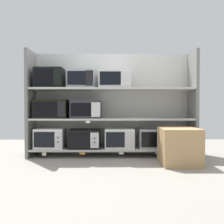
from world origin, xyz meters
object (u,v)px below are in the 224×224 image
(microwave_7, at_px, (81,79))
(microwave_3, at_px, (153,138))
(microwave_0, at_px, (50,138))
(microwave_1, at_px, (85,139))
(microwave_4, at_px, (52,109))
(microwave_2, at_px, (119,138))
(microwave_6, at_px, (50,78))
(microwave_8, at_px, (115,80))
(microwave_5, at_px, (86,109))
(shipping_carton, at_px, (179,146))

(microwave_7, bearing_deg, microwave_3, -0.01)
(microwave_0, height_order, microwave_3, microwave_0)
(microwave_0, height_order, microwave_7, microwave_7)
(microwave_0, xyz_separation_m, microwave_1, (0.57, -0.00, -0.01))
(microwave_1, distance_m, microwave_3, 1.14)
(microwave_4, bearing_deg, microwave_2, 0.00)
(microwave_4, height_order, microwave_6, microwave_6)
(microwave_8, bearing_deg, microwave_5, 179.99)
(microwave_3, height_order, shipping_carton, shipping_carton)
(microwave_3, xyz_separation_m, microwave_4, (-1.68, 0.00, 0.49))
(microwave_1, height_order, shipping_carton, shipping_carton)
(microwave_8, bearing_deg, microwave_4, -180.00)
(microwave_5, height_order, shipping_carton, microwave_5)
(microwave_5, bearing_deg, microwave_0, -179.98)
(microwave_1, xyz_separation_m, microwave_2, (0.58, 0.00, 0.01))
(microwave_4, xyz_separation_m, microwave_7, (0.48, 0.00, 0.49))
(microwave_4, relative_size, shipping_carton, 0.99)
(microwave_4, bearing_deg, microwave_6, -179.80)
(microwave_0, xyz_separation_m, microwave_6, (-0.01, -0.00, 0.99))
(microwave_1, xyz_separation_m, microwave_5, (0.03, 0.00, 0.49))
(microwave_1, bearing_deg, microwave_5, 0.48)
(microwave_2, xyz_separation_m, microwave_6, (-1.15, -0.00, 0.99))
(microwave_4, bearing_deg, microwave_0, -179.94)
(microwave_6, height_order, microwave_7, microwave_6)
(microwave_2, bearing_deg, microwave_1, -179.98)
(microwave_0, xyz_separation_m, shipping_carton, (1.97, -0.60, -0.04))
(microwave_3, bearing_deg, microwave_4, 180.00)
(microwave_3, height_order, microwave_7, microwave_7)
(microwave_1, distance_m, microwave_5, 0.49)
(microwave_1, xyz_separation_m, microwave_4, (-0.54, 0.00, 0.49))
(microwave_1, xyz_separation_m, microwave_6, (-0.58, -0.00, 1.00))
(microwave_2, xyz_separation_m, shipping_carton, (0.83, -0.60, -0.04))
(microwave_7, xyz_separation_m, shipping_carton, (1.46, -0.60, -1.02))
(microwave_7, bearing_deg, microwave_0, -179.98)
(microwave_1, distance_m, microwave_7, 0.99)
(microwave_1, relative_size, microwave_8, 0.98)
(microwave_3, xyz_separation_m, microwave_7, (-1.19, 0.00, 0.98))
(microwave_0, relative_size, microwave_5, 0.94)
(microwave_4, bearing_deg, shipping_carton, -17.19)
(microwave_5, bearing_deg, microwave_3, -0.01)
(microwave_1, relative_size, microwave_6, 1.12)
(microwave_5, relative_size, microwave_7, 1.14)
(microwave_5, xyz_separation_m, shipping_carton, (1.38, -0.60, -0.52))
(microwave_8, bearing_deg, shipping_carton, -33.51)
(microwave_4, height_order, shipping_carton, microwave_4)
(microwave_3, distance_m, microwave_6, 1.98)
(microwave_6, distance_m, shipping_carton, 2.31)
(microwave_2, bearing_deg, microwave_3, -0.01)
(microwave_5, height_order, microwave_8, microwave_8)
(microwave_1, distance_m, microwave_6, 1.15)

